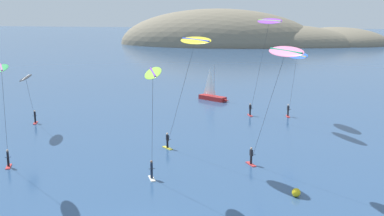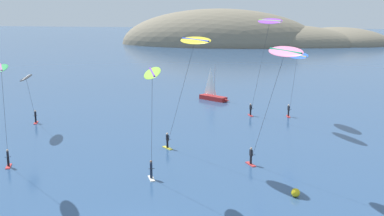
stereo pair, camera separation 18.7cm
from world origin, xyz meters
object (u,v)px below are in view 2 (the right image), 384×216
Objects in this scene: kitesurfer_purple at (268,28)px; marker_buoy at (296,193)px; kitesurfer_blue at (297,59)px; sailboat_near at (215,96)px; kitesurfer_black at (27,82)px; kitesurfer_pink at (282,62)px; kitesurfer_lime at (152,82)px; kitesurfer_green at (2,79)px; kitesurfer_yellow at (193,50)px.

marker_buoy is at bearing -83.50° from kitesurfer_purple.
marker_buoy is at bearing -92.13° from kitesurfer_blue.
sailboat_near is 0.42× the size of kitesurfer_purple.
kitesurfer_black is 0.63× the size of kitesurfer_pink.
kitesurfer_purple reaches higher than kitesurfer_lime.
kitesurfer_pink is at bearing 114.60° from marker_buoy.
kitesurfer_green is 25.56m from marker_buoy.
sailboat_near is 19.84m from kitesurfer_purple.
kitesurfer_green is 0.76× the size of kitesurfer_purple.
kitesurfer_blue is at bearing 62.27° from kitesurfer_yellow.
kitesurfer_yellow reaches higher than kitesurfer_pink.
marker_buoy is at bearing -27.10° from kitesurfer_black.
kitesurfer_green is 33.07m from kitesurfer_purple.
marker_buoy is at bearing -65.40° from kitesurfer_pink.
kitesurfer_pink is at bearing 21.94° from kitesurfer_lime.
kitesurfer_purple reaches higher than marker_buoy.
kitesurfer_green is at bearing -108.46° from sailboat_near.
kitesurfer_purple reaches higher than sailboat_near.
marker_buoy is (1.42, -3.10, -9.99)m from kitesurfer_pink.
marker_buoy is (11.33, 0.89, -8.70)m from kitesurfer_lime.
kitesurfer_lime reaches higher than marker_buoy.
kitesurfer_yellow reaches higher than sailboat_near.
kitesurfer_blue reaches higher than kitesurfer_black.
kitesurfer_black is 35.08m from marker_buoy.
kitesurfer_pink is 21.43m from kitesurfer_purple.
kitesurfer_yellow is 8.92m from kitesurfer_pink.
kitesurfer_black is at bearing 139.47° from kitesurfer_lime.
kitesurfer_purple is at bearing 17.12° from kitesurfer_black.
kitesurfer_lime is (-1.89, -7.86, -1.87)m from kitesurfer_yellow.
marker_buoy is at bearing 1.68° from kitesurfer_green.
kitesurfer_lime is (12.74, -0.19, 0.11)m from kitesurfer_green.
kitesurfer_lime reaches higher than kitesurfer_green.
kitesurfer_pink reaches higher than marker_buoy.
kitesurfer_pink is at bearing -23.32° from kitesurfer_black.
kitesurfer_yellow is at bearing -110.87° from kitesurfer_purple.
kitesurfer_blue is at bearing -43.88° from sailboat_near.
kitesurfer_yellow is at bearing 27.69° from kitesurfer_green.
kitesurfer_lime is (-8.54, -25.30, -3.04)m from kitesurfer_purple.
kitesurfer_purple is at bearing -59.45° from sailboat_near.
kitesurfer_green is 18.06m from kitesurfer_black.
kitesurfer_blue reaches higher than sailboat_near.
kitesurfer_green reaches higher than kitesurfer_black.
kitesurfer_purple is 26.88m from kitesurfer_lime.
marker_buoy is at bearing 4.50° from kitesurfer_lime.
kitesurfer_purple reaches higher than kitesurfer_yellow.
kitesurfer_yellow is 0.91× the size of kitesurfer_purple.
kitesurfer_pink is at bearing -86.34° from kitesurfer_purple.
kitesurfer_pink is at bearing -74.77° from sailboat_near.
kitesurfer_yellow reaches higher than marker_buoy.
kitesurfer_lime is (19.49, -16.67, 3.07)m from kitesurfer_black.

